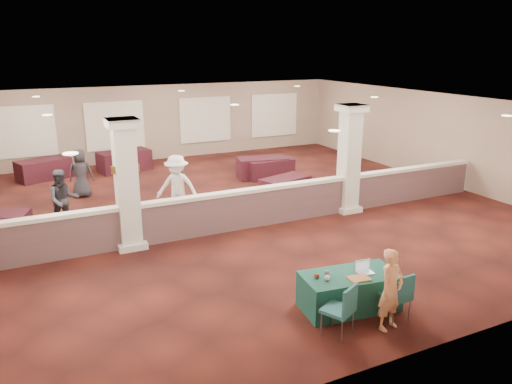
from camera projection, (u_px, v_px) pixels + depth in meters
name	position (u px, v px, depth m)	size (l,w,h in m)	color
ground	(236.00, 210.00, 15.17)	(16.00, 16.00, 0.00)	#411610
wall_back	(162.00, 122.00, 21.62)	(16.00, 0.04, 3.20)	#86695C
wall_front	(439.00, 260.00, 7.81)	(16.00, 0.04, 3.20)	#86695C
wall_right	(438.00, 138.00, 18.06)	(0.04, 16.00, 3.20)	#86695C
ceiling	(235.00, 104.00, 14.27)	(16.00, 16.00, 0.02)	white
partition_wall	(258.00, 206.00, 13.72)	(15.60, 0.28, 1.10)	brown
column_left	(127.00, 184.00, 11.95)	(0.72, 0.72, 3.20)	beige
column_right	(349.00, 158.00, 14.67)	(0.72, 0.72, 3.20)	beige
sconce_left	(113.00, 170.00, 11.73)	(0.12, 0.12, 0.18)	brown
sconce_right	(137.00, 168.00, 11.97)	(0.12, 0.12, 0.18)	brown
near_table	(349.00, 291.00, 9.45)	(1.82, 0.91, 0.70)	#0F382A
conf_chair_main	(399.00, 293.00, 8.94)	(0.49, 0.49, 0.93)	#1E5459
conf_chair_side	(343.00, 306.00, 8.46)	(0.64, 0.64, 0.96)	#1E5459
woman	(391.00, 290.00, 8.66)	(0.54, 0.36, 1.49)	tan
far_table_front_center	(285.00, 187.00, 16.36)	(1.67, 0.84, 0.68)	black
far_table_front_right	(269.00, 168.00, 18.78)	(1.76, 0.88, 0.71)	black
far_table_back_left	(44.00, 169.00, 18.60)	(1.86, 0.93, 0.75)	black
far_table_back_center	(124.00, 161.00, 19.83)	(1.97, 0.99, 0.80)	black
far_table_back_right	(262.00, 167.00, 18.87)	(1.86, 0.93, 0.75)	black
attendee_a	(63.00, 200.00, 13.33)	(0.81, 0.45, 1.69)	black
attendee_b	(177.00, 188.00, 14.15)	(1.20, 0.55, 1.88)	silver
attendee_c	(350.00, 150.00, 19.66)	(1.01, 0.48, 1.72)	black
attendee_d	(81.00, 173.00, 16.29)	(0.79, 0.43, 1.61)	black
laptop_base	(365.00, 273.00, 9.40)	(0.32, 0.22, 0.02)	silver
laptop_screen	(362.00, 265.00, 9.46)	(0.32, 0.01, 0.21)	silver
screen_glow	(363.00, 266.00, 9.46)	(0.29, 0.00, 0.18)	#ADBACF
knitting	(359.00, 279.00, 9.15)	(0.38, 0.29, 0.03)	orange
yarn_cream	(327.00, 278.00, 9.09)	(0.11, 0.11, 0.11)	beige
yarn_red	(317.00, 276.00, 9.18)	(0.10, 0.10, 0.10)	#5F1D13
yarn_grey	(327.00, 272.00, 9.31)	(0.10, 0.10, 0.10)	#4F4F55
scissors	(387.00, 275.00, 9.30)	(0.11, 0.03, 0.01)	red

